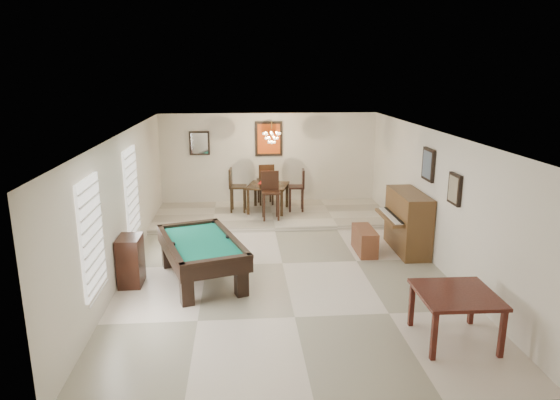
{
  "coord_description": "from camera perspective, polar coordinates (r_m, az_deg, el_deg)",
  "views": [
    {
      "loc": [
        -0.8,
        -9.26,
        3.72
      ],
      "look_at": [
        0.0,
        0.6,
        1.15
      ],
      "focal_mm": 32.0,
      "sensor_mm": 36.0,
      "label": 1
    }
  ],
  "objects": [
    {
      "name": "apothecary_chest",
      "position": [
        9.32,
        -16.7,
        -6.66
      ],
      "size": [
        0.39,
        0.59,
        0.89
      ],
      "primitive_type": "cube",
      "color": "black",
      "rests_on": "ground_plane"
    },
    {
      "name": "back_painting",
      "position": [
        13.87,
        -1.3,
        7.01
      ],
      "size": [
        0.75,
        0.06,
        0.95
      ],
      "primitive_type": "cube",
      "color": "#D84C14",
      "rests_on": "wall_back"
    },
    {
      "name": "right_picture_lower",
      "position": [
        9.3,
        19.34,
        1.18
      ],
      "size": [
        0.06,
        0.45,
        0.55
      ],
      "primitive_type": "cube",
      "color": "gray",
      "rests_on": "wall_right"
    },
    {
      "name": "ceiling",
      "position": [
        9.36,
        0.3,
        7.69
      ],
      "size": [
        6.0,
        9.0,
        0.04
      ],
      "primitive_type": "cube",
      "color": "white",
      "rests_on": "wall_back"
    },
    {
      "name": "upright_piano",
      "position": [
        10.81,
        13.66,
        -2.45
      ],
      "size": [
        0.85,
        1.52,
        1.27
      ],
      "primitive_type": null,
      "color": "brown",
      "rests_on": "ground_plane"
    },
    {
      "name": "wall_left",
      "position": [
        9.82,
        -17.43,
        -0.38
      ],
      "size": [
        0.04,
        9.0,
        2.6
      ],
      "primitive_type": "cube",
      "color": "silver",
      "rests_on": "ground_plane"
    },
    {
      "name": "window_left_rear",
      "position": [
        10.36,
        -16.6,
        1.01
      ],
      "size": [
        0.06,
        1.0,
        1.7
      ],
      "primitive_type": "cube",
      "color": "white",
      "rests_on": "wall_left"
    },
    {
      "name": "ground_plane",
      "position": [
        10.02,
        0.28,
        -7.3
      ],
      "size": [
        6.0,
        9.0,
        0.02
      ],
      "primitive_type": "cube",
      "color": "beige"
    },
    {
      "name": "window_left_front",
      "position": [
        7.74,
        -20.73,
        -3.84
      ],
      "size": [
        0.06,
        1.0,
        1.7
      ],
      "primitive_type": "cube",
      "color": "white",
      "rests_on": "wall_left"
    },
    {
      "name": "wall_front",
      "position": [
        5.4,
        4.46,
        -12.1
      ],
      "size": [
        6.0,
        0.04,
        2.6
      ],
      "primitive_type": "cube",
      "color": "silver",
      "rests_on": "ground_plane"
    },
    {
      "name": "pool_table",
      "position": [
        9.24,
        -8.93,
        -6.87
      ],
      "size": [
        1.83,
        2.5,
        0.75
      ],
      "primitive_type": null,
      "rotation": [
        0.0,
        0.0,
        0.31
      ],
      "color": "black",
      "rests_on": "ground_plane"
    },
    {
      "name": "wall_right",
      "position": [
        10.3,
        17.16,
        0.31
      ],
      "size": [
        0.04,
        9.0,
        2.6
      ],
      "primitive_type": "cube",
      "color": "silver",
      "rests_on": "ground_plane"
    },
    {
      "name": "dining_chair_north",
      "position": [
        13.8,
        -1.68,
        1.88
      ],
      "size": [
        0.47,
        0.47,
        1.14
      ],
      "primitive_type": null,
      "rotation": [
        0.0,
        0.0,
        3.27
      ],
      "color": "black",
      "rests_on": "dining_step"
    },
    {
      "name": "dining_chair_south",
      "position": [
        12.35,
        -1.08,
        0.46
      ],
      "size": [
        0.45,
        0.45,
        1.19
      ],
      "primitive_type": null,
      "rotation": [
        0.0,
        0.0,
        0.02
      ],
      "color": "black",
      "rests_on": "dining_step"
    },
    {
      "name": "square_table",
      "position": [
        7.61,
        19.3,
        -12.47
      ],
      "size": [
        1.08,
        1.08,
        0.73
      ],
      "primitive_type": null,
      "rotation": [
        0.0,
        0.0,
        -0.02
      ],
      "color": "#38130E",
      "rests_on": "ground_plane"
    },
    {
      "name": "back_mirror",
      "position": [
        13.9,
        -9.19,
        6.43
      ],
      "size": [
        0.55,
        0.06,
        0.65
      ],
      "primitive_type": "cube",
      "color": "white",
      "rests_on": "wall_back"
    },
    {
      "name": "dining_step",
      "position": [
        13.06,
        -0.94,
        -1.72
      ],
      "size": [
        6.0,
        2.5,
        0.12
      ],
      "primitive_type": "cube",
      "color": "beige",
      "rests_on": "ground_plane"
    },
    {
      "name": "wall_back",
      "position": [
        14.0,
        -1.29,
        4.6
      ],
      "size": [
        6.0,
        0.04,
        2.6
      ],
      "primitive_type": "cube",
      "color": "silver",
      "rests_on": "ground_plane"
    },
    {
      "name": "piano_bench",
      "position": [
        10.66,
        9.65,
        -4.58
      ],
      "size": [
        0.37,
        0.94,
        0.52
      ],
      "primitive_type": "cube",
      "rotation": [
        0.0,
        0.0,
        -0.0
      ],
      "color": "brown",
      "rests_on": "ground_plane"
    },
    {
      "name": "dining_chair_east",
      "position": [
        13.13,
        1.86,
        1.14
      ],
      "size": [
        0.44,
        0.44,
        1.11
      ],
      "primitive_type": null,
      "rotation": [
        0.0,
        0.0,
        -1.64
      ],
      "color": "black",
      "rests_on": "dining_step"
    },
    {
      "name": "flower_vase",
      "position": [
        13.01,
        -1.4,
        2.86
      ],
      "size": [
        0.2,
        0.2,
        0.27
      ],
      "primitive_type": null,
      "rotation": [
        0.0,
        0.0,
        0.31
      ],
      "color": "#AC100E",
      "rests_on": "dining_table"
    },
    {
      "name": "dining_chair_west",
      "position": [
        13.09,
        -4.81,
        1.14
      ],
      "size": [
        0.46,
        0.46,
        1.15
      ],
      "primitive_type": null,
      "rotation": [
        0.0,
        0.0,
        1.47
      ],
      "color": "black",
      "rests_on": "dining_step"
    },
    {
      "name": "right_picture_upper",
      "position": [
        10.43,
        16.6,
        3.91
      ],
      "size": [
        0.06,
        0.55,
        0.65
      ],
      "primitive_type": "cube",
      "color": "slate",
      "rests_on": "wall_right"
    },
    {
      "name": "chandelier",
      "position": [
        12.58,
        -0.96,
        7.62
      ],
      "size": [
        0.44,
        0.44,
        0.6
      ],
      "primitive_type": null,
      "color": "#FFE5B2",
      "rests_on": "ceiling"
    },
    {
      "name": "dining_table",
      "position": [
        13.13,
        -1.38,
        0.51
      ],
      "size": [
        1.22,
        1.22,
        0.83
      ],
      "primitive_type": null,
      "rotation": [
        0.0,
        0.0,
        -0.25
      ],
      "color": "black",
      "rests_on": "dining_step"
    }
  ]
}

